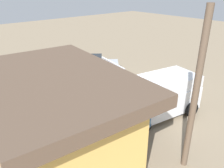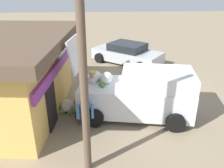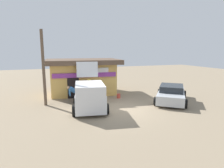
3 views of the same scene
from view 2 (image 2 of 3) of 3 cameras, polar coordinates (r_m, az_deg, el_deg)
name	(u,v)px [view 2 (image 2 of 3)]	position (r m, az deg, el deg)	size (l,w,h in m)	color
ground_plane	(148,93)	(10.99, 8.69, -2.11)	(60.00, 60.00, 0.00)	gray
storefront_bar	(12,74)	(9.44, -23.12, 2.28)	(6.67, 4.81, 3.03)	#E0B259
delivery_van	(139,93)	(8.81, 6.51, -2.22)	(2.72, 4.58, 2.96)	silver
parked_sedan	(127,54)	(14.70, 3.70, 7.38)	(4.09, 4.45, 1.25)	#B2B7BC
vendor_standing	(93,89)	(9.00, -4.65, -1.16)	(0.56, 0.39, 1.69)	navy
customer_bending	(86,108)	(8.08, -6.39, -5.89)	(0.76, 0.57, 1.24)	navy
unloaded_banana_pile	(67,106)	(9.50, -10.78, -5.23)	(0.87, 0.71, 0.45)	silver
paint_bucket	(89,82)	(11.58, -5.49, 0.44)	(0.28, 0.28, 0.36)	#BF3F33
utility_pole	(84,82)	(5.51, -6.86, 0.45)	(0.20, 0.20, 5.19)	brown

